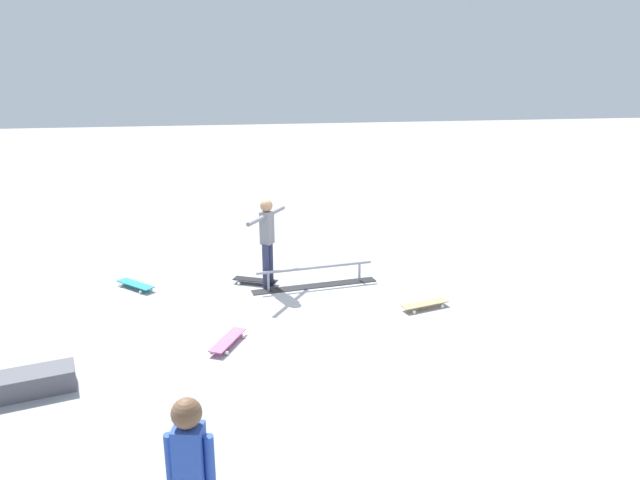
# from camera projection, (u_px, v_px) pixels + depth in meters

# --- Properties ---
(ground_plane) EXTENTS (60.00, 60.00, 0.00)m
(ground_plane) POSITION_uv_depth(u_px,v_px,m) (288.00, 300.00, 9.86)
(ground_plane) COLOR #9E9EA3
(grind_rail) EXTENTS (2.27, 0.53, 0.37)m
(grind_rail) POSITION_uv_depth(u_px,v_px,m) (315.00, 278.00, 10.42)
(grind_rail) COLOR black
(grind_rail) RESTS_ON ground_plane
(skater_main) EXTENTS (0.76, 1.11, 1.58)m
(skater_main) POSITION_uv_depth(u_px,v_px,m) (267.00, 237.00, 10.17)
(skater_main) COLOR #2D3351
(skater_main) RESTS_ON ground_plane
(skateboard_main) EXTENTS (0.81, 0.53, 0.09)m
(skateboard_main) POSITION_uv_depth(u_px,v_px,m) (255.00, 280.00, 10.54)
(skateboard_main) COLOR black
(skateboard_main) RESTS_ON ground_plane
(loose_skateboard_pink) EXTENTS (0.55, 0.80, 0.09)m
(loose_skateboard_pink) POSITION_uv_depth(u_px,v_px,m) (228.00, 340.00, 8.25)
(loose_skateboard_pink) COLOR #E05993
(loose_skateboard_pink) RESTS_ON ground_plane
(loose_skateboard_teal) EXTENTS (0.70, 0.71, 0.09)m
(loose_skateboard_teal) POSITION_uv_depth(u_px,v_px,m) (136.00, 284.00, 10.34)
(loose_skateboard_teal) COLOR teal
(loose_skateboard_teal) RESTS_ON ground_plane
(loose_skateboard_natural) EXTENTS (0.82, 0.40, 0.09)m
(loose_skateboard_natural) POSITION_uv_depth(u_px,v_px,m) (425.00, 304.00, 9.50)
(loose_skateboard_natural) COLOR tan
(loose_skateboard_natural) RESTS_ON ground_plane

